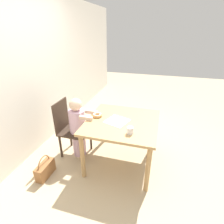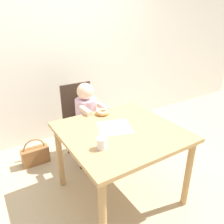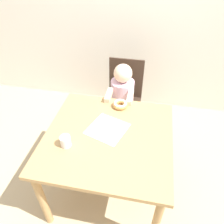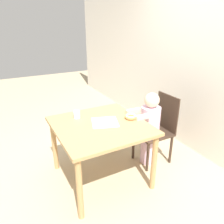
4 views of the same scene
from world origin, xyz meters
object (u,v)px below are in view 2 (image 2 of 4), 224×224
child_figure (87,123)px  handbag (35,155)px  chair (82,122)px  donut (102,112)px  cup (102,143)px

child_figure → handbag: size_ratio=2.94×
chair → child_figure: 0.14m
handbag → child_figure: bearing=-23.7°
chair → handbag: size_ratio=2.74×
chair → child_figure: size_ratio=0.93×
donut → handbag: bearing=136.8°
chair → donut: (0.03, -0.46, 0.29)m
handbag → donut: bearing=-43.2°
child_figure → handbag: child_figure is taller
cup → handbag: bearing=104.6°
chair → cup: 1.10m
child_figure → donut: child_figure is taller
child_figure → chair: bearing=90.0°
chair → child_figure: (-0.00, -0.13, 0.04)m
handbag → cup: size_ratio=3.76×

